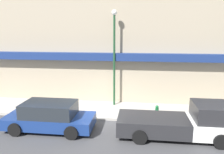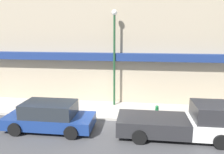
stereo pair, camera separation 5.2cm
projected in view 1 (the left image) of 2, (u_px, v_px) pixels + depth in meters
The scene contains 7 objects.
ground_plane at pixel (100, 120), 12.79m from camera, with size 80.00×80.00×0.00m, color #424244.
sidewalk at pixel (104, 110), 14.27m from camera, with size 36.00×3.07×0.15m.
building at pixel (110, 24), 16.06m from camera, with size 19.80×3.80×11.33m.
pickup_truck at pixel (185, 122), 10.62m from camera, with size 5.76×2.14×1.75m.
parked_car at pixel (50, 116), 11.45m from camera, with size 4.63×2.07×1.50m.
fire_hydrant at pixel (157, 111), 12.74m from camera, with size 0.21×0.21×0.75m.
street_lamp at pixel (114, 48), 14.26m from camera, with size 0.36×0.36×6.31m.
Camera 1 is at (2.15, -11.83, 5.10)m, focal length 35.00 mm.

